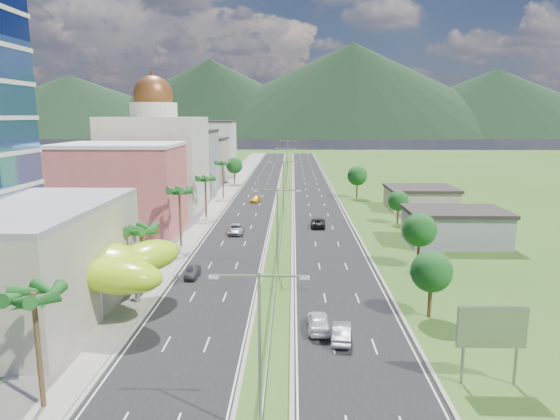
{
  "coord_description": "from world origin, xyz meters",
  "views": [
    {
      "loc": [
        1.98,
        -53.51,
        20.22
      ],
      "look_at": [
        0.18,
        16.33,
        7.0
      ],
      "focal_mm": 32.0,
      "sensor_mm": 36.0,
      "label": 1
    }
  ],
  "objects": [
    {
      "name": "road_left",
      "position": [
        -7.5,
        90.0,
        0.02
      ],
      "size": [
        11.0,
        260.0,
        0.04
      ],
      "primitive_type": "cube",
      "color": "black",
      "rests_on": "ground"
    },
    {
      "name": "leafy_tree_ra",
      "position": [
        16.0,
        -5.0,
        4.78
      ],
      "size": [
        4.2,
        4.2,
        6.9
      ],
      "color": "#47301C",
      "rests_on": "ground"
    },
    {
      "name": "palm_tree_e",
      "position": [
        -15.5,
        70.0,
        8.31
      ],
      "size": [
        3.6,
        3.6,
        9.4
      ],
      "color": "#47301C",
      "rests_on": "ground"
    },
    {
      "name": "ground",
      "position": [
        0.0,
        0.0,
        0.0
      ],
      "size": [
        500.0,
        500.0,
        0.0
      ],
      "primitive_type": "plane",
      "color": "#2D5119",
      "rests_on": "ground"
    },
    {
      "name": "streetlight_median_e",
      "position": [
        0.0,
        140.0,
        6.75
      ],
      "size": [
        6.04,
        0.25,
        11.0
      ],
      "color": "gray",
      "rests_on": "ground"
    },
    {
      "name": "leafy_tree_rd",
      "position": [
        18.0,
        70.0,
        5.58
      ],
      "size": [
        4.9,
        4.9,
        8.05
      ],
      "color": "#47301C",
      "rests_on": "ground"
    },
    {
      "name": "palm_tree_c",
      "position": [
        -15.5,
        22.0,
        8.5
      ],
      "size": [
        3.6,
        3.6,
        9.6
      ],
      "color": "#47301C",
      "rests_on": "ground"
    },
    {
      "name": "leafy_tree_rb",
      "position": [
        19.0,
        12.0,
        5.18
      ],
      "size": [
        4.55,
        4.55,
        7.47
      ],
      "color": "#47301C",
      "rests_on": "ground"
    },
    {
      "name": "mountain_ridge",
      "position": [
        60.0,
        450.0,
        0.0
      ],
      "size": [
        860.0,
        140.0,
        90.0
      ],
      "primitive_type": null,
      "color": "black",
      "rests_on": "ground"
    },
    {
      "name": "midrise_grey",
      "position": [
        -27.0,
        80.0,
        8.0
      ],
      "size": [
        16.0,
        15.0,
        16.0
      ],
      "primitive_type": "cube",
      "color": "gray",
      "rests_on": "ground"
    },
    {
      "name": "streetlight_median_d",
      "position": [
        0.0,
        95.0,
        6.75
      ],
      "size": [
        6.04,
        0.25,
        11.0
      ],
      "color": "gray",
      "rests_on": "ground"
    },
    {
      "name": "car_dark_left",
      "position": [
        -10.68,
        6.93,
        0.71
      ],
      "size": [
        1.52,
        4.12,
        1.35
      ],
      "primitive_type": "imported",
      "rotation": [
        0.0,
        0.0,
        -0.02
      ],
      "color": "black",
      "rests_on": "road_left"
    },
    {
      "name": "streetlight_median_b",
      "position": [
        0.0,
        10.0,
        6.75
      ],
      "size": [
        6.04,
        0.25,
        11.0
      ],
      "color": "gray",
      "rests_on": "ground"
    },
    {
      "name": "median_guardrail",
      "position": [
        0.0,
        71.99,
        0.62
      ],
      "size": [
        0.1,
        216.06,
        0.76
      ],
      "color": "gray",
      "rests_on": "ground"
    },
    {
      "name": "car_yellow_far_left",
      "position": [
        -6.83,
        63.3,
        0.71
      ],
      "size": [
        2.65,
        4.87,
        1.34
      ],
      "primitive_type": "imported",
      "rotation": [
        0.0,
        0.0,
        -0.17
      ],
      "color": "orange",
      "rests_on": "road_left"
    },
    {
      "name": "sidewalk_left",
      "position": [
        -17.0,
        90.0,
        0.06
      ],
      "size": [
        7.0,
        260.0,
        0.12
      ],
      "primitive_type": "cube",
      "color": "gray",
      "rests_on": "ground"
    },
    {
      "name": "car_white_near_right",
      "position": [
        4.5,
        -8.67,
        0.91
      ],
      "size": [
        2.12,
        5.14,
        1.74
      ],
      "primitive_type": "imported",
      "rotation": [
        0.0,
        0.0,
        3.15
      ],
      "color": "silver",
      "rests_on": "road_right"
    },
    {
      "name": "palm_tree_a",
      "position": [
        -15.5,
        -22.0,
        8.02
      ],
      "size": [
        3.6,
        3.6,
        9.1
      ],
      "color": "#47301C",
      "rests_on": "ground"
    },
    {
      "name": "palm_tree_b",
      "position": [
        -15.5,
        2.0,
        7.06
      ],
      "size": [
        3.6,
        3.6,
        8.1
      ],
      "color": "#47301C",
      "rests_on": "ground"
    },
    {
      "name": "leafy_tree_rc",
      "position": [
        22.0,
        40.0,
        4.37
      ],
      "size": [
        3.85,
        3.85,
        6.33
      ],
      "color": "#47301C",
      "rests_on": "ground"
    },
    {
      "name": "streetlight_median_c",
      "position": [
        0.0,
        50.0,
        6.75
      ],
      "size": [
        6.04,
        0.25,
        11.0
      ],
      "color": "gray",
      "rests_on": "ground"
    },
    {
      "name": "shed_near",
      "position": [
        28.0,
        25.0,
        2.5
      ],
      "size": [
        15.0,
        10.0,
        5.0
      ],
      "primitive_type": "cube",
      "color": "gray",
      "rests_on": "ground"
    },
    {
      "name": "midrise_white",
      "position": [
        -27.0,
        125.0,
        9.0
      ],
      "size": [
        16.0,
        15.0,
        18.0
      ],
      "primitive_type": "cube",
      "color": "silver",
      "rests_on": "ground"
    },
    {
      "name": "billboard",
      "position": [
        17.0,
        -18.0,
        4.42
      ],
      "size": [
        5.2,
        0.35,
        6.2
      ],
      "color": "gray",
      "rests_on": "ground"
    },
    {
      "name": "car_dark_far_right",
      "position": [
        6.7,
        36.64,
        0.83
      ],
      "size": [
        2.93,
        5.83,
        1.59
      ],
      "primitive_type": "imported",
      "rotation": [
        0.0,
        0.0,
        3.09
      ],
      "color": "black",
      "rests_on": "road_right"
    },
    {
      "name": "streetlight_median_a",
      "position": [
        0.0,
        -25.0,
        6.75
      ],
      "size": [
        6.04,
        0.25,
        11.0
      ],
      "color": "gray",
      "rests_on": "ground"
    },
    {
      "name": "midrise_beige",
      "position": [
        -27.0,
        102.0,
        6.5
      ],
      "size": [
        16.0,
        15.0,
        13.0
      ],
      "primitive_type": "cube",
      "color": "#9F9382",
      "rests_on": "ground"
    },
    {
      "name": "motorcycle",
      "position": [
        -12.3,
        4.92,
        0.69
      ],
      "size": [
        0.74,
        2.06,
        1.3
      ],
      "primitive_type": "imported",
      "rotation": [
        0.0,
        0.0,
        -0.06
      ],
      "color": "black",
      "rests_on": "road_left"
    },
    {
      "name": "domed_building",
      "position": [
        -28.0,
        55.0,
        11.35
      ],
      "size": [
        20.0,
        20.0,
        28.7
      ],
      "color": "beige",
      "rests_on": "ground"
    },
    {
      "name": "pink_shophouse",
      "position": [
        -28.0,
        32.0,
        7.5
      ],
      "size": [
        20.0,
        15.0,
        15.0
      ],
      "primitive_type": "cube",
      "color": "#C2524F",
      "rests_on": "ground"
    },
    {
      "name": "lime_canopy",
      "position": [
        -20.0,
        -4.0,
        4.99
      ],
      "size": [
        18.0,
        15.0,
        7.4
      ],
      "color": "#ABDF15",
      "rests_on": "ground"
    },
    {
      "name": "shed_far",
      "position": [
        30.0,
        55.0,
        2.2
      ],
      "size": [
        14.0,
        12.0,
        4.4
      ],
      "primitive_type": "cube",
      "color": "#9F9382",
      "rests_on": "ground"
    },
    {
      "name": "car_silver_right",
      "position": [
        6.51,
        -10.83,
        0.83
      ],
      "size": [
        2.18,
        4.92,
        1.57
      ],
      "primitive_type": "imported",
      "rotation": [
        0.0,
        0.0,
        3.03
      ],
      "color": "#989A9F",
      "rests_on": "road_right"
    },
    {
      "name": "leafy_tree_lfar",
      "position": [
        -15.5,
        95.0,
        5.58
      ],
      "size": [
        4.9,
        4.9,
        8.05
      ],
      "color": "#47301C",
      "rests_on": "ground"
    },
    {
      "name": "car_silver_mid_left",
      "position": [
        -7.85,
        30.91,
        0.85
      ],
      "size": [
        2.92,
        5.95,
        1.62
      ],
      "primitive_type": "imported",
      "rotation": [
        0.0,
        0.0,
        0.04
      ],
      "color": "#95979C",
      "rests_on": "road_left"
    },
    {
      "name": "road_right",
      "position": [
        7.5,
        90.0,
        0.02
      ],
      "size": [
        11.0,
        260.0,
        0.04
      ],
      "primitive_type": "cube",
      "color": "black",
      "rests_on": "ground"
    },
    {
      "name": "palm_tree_d",
      "position": [
        -15.5,
        45.0,
        7.54
      ],
      "size": [
        3.6,
        3.6,
        8.6
      ],
      "color": "#47301C",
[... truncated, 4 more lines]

